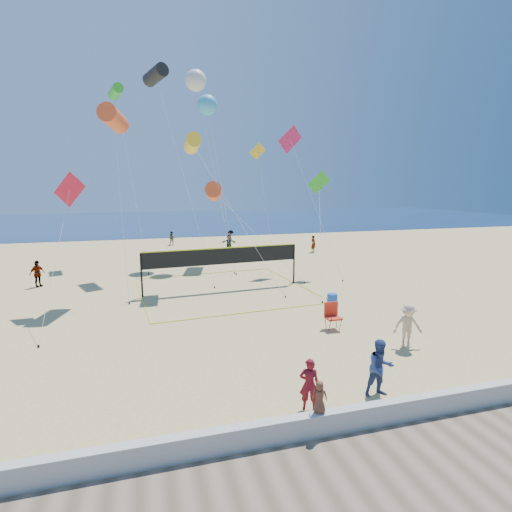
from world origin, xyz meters
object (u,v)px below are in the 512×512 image
object	(u,v)px
woman	(309,384)
trash_barrel	(332,301)
volleyball_net	(223,261)
camp_chair	(332,314)

from	to	relation	value
woman	trash_barrel	distance (m)	9.62
volleyball_net	trash_barrel	bearing A→B (deg)	-53.29
trash_barrel	volleyball_net	bearing A→B (deg)	131.46
woman	camp_chair	xyz separation A→B (m)	(3.54, 5.68, -0.09)
woman	volleyball_net	size ratio (longest dim) A/B	0.15
trash_barrel	volleyball_net	size ratio (longest dim) A/B	0.08
trash_barrel	volleyball_net	world-z (taller)	volleyball_net
trash_barrel	volleyball_net	distance (m)	7.10
woman	volleyball_net	bearing A→B (deg)	-70.04
woman	trash_barrel	bearing A→B (deg)	-99.36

